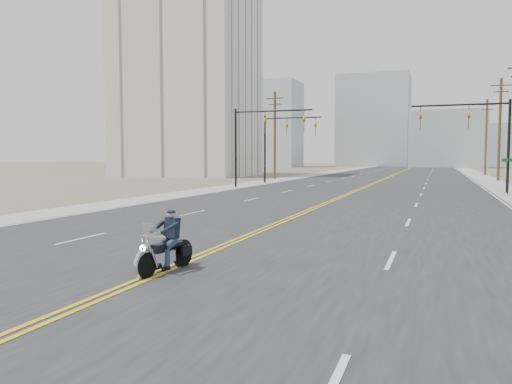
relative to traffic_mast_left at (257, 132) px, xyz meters
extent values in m
plane|color=#776D56|center=(8.98, -32.00, -4.94)|extent=(400.00, 400.00, 0.00)
cube|color=#303033|center=(8.98, 38.00, -4.93)|extent=(20.00, 200.00, 0.01)
cube|color=#A5A5A0|center=(-2.52, 38.00, -4.93)|extent=(3.00, 200.00, 0.01)
cube|color=#A5A5A0|center=(20.48, 38.00, -4.93)|extent=(3.00, 200.00, 0.01)
cylinder|color=black|center=(-2.02, 0.00, -1.44)|extent=(0.20, 0.20, 7.00)
cylinder|color=black|center=(1.48, 0.00, 1.76)|extent=(7.00, 0.14, 0.14)
imported|color=#BF8C0C|center=(0.78, 0.00, 1.11)|extent=(0.21, 0.26, 1.30)
imported|color=#BF8C0C|center=(4.28, 0.00, 1.11)|extent=(0.21, 0.26, 1.30)
cylinder|color=black|center=(19.98, 0.00, -1.44)|extent=(0.20, 0.20, 7.00)
cylinder|color=black|center=(16.48, 0.00, 1.76)|extent=(7.00, 0.14, 0.14)
imported|color=#BF8C0C|center=(17.18, 0.00, 1.11)|extent=(0.21, 0.26, 1.30)
imported|color=#BF8C0C|center=(13.68, 0.00, 1.11)|extent=(0.21, 0.26, 1.30)
cylinder|color=black|center=(-2.02, 8.00, -1.44)|extent=(0.20, 0.20, 7.00)
cylinder|color=black|center=(0.98, 8.00, 1.76)|extent=(6.00, 0.14, 0.14)
imported|color=#BF8C0C|center=(0.38, 8.00, 1.11)|extent=(0.21, 0.26, 1.30)
imported|color=#BF8C0C|center=(3.38, 8.00, 1.11)|extent=(0.21, 0.26, 1.30)
cylinder|color=black|center=(19.78, -2.00, -3.64)|extent=(0.06, 0.06, 2.60)
cube|color=#0C5926|center=(19.78, -2.00, -2.44)|extent=(0.90, 0.03, 0.25)
cylinder|color=brown|center=(21.48, 21.00, 0.81)|extent=(0.30, 0.30, 11.50)
cube|color=brown|center=(21.48, 21.00, 5.76)|extent=(2.20, 0.12, 0.12)
cube|color=brown|center=(21.48, 21.00, 5.06)|extent=(1.60, 0.12, 0.12)
cylinder|color=brown|center=(21.48, 38.00, 0.56)|extent=(0.30, 0.30, 11.00)
cube|color=brown|center=(21.48, 38.00, 5.26)|extent=(2.20, 0.12, 0.12)
cube|color=brown|center=(21.48, 38.00, 4.56)|extent=(1.60, 0.12, 0.12)
cylinder|color=brown|center=(-3.52, 16.00, 0.31)|extent=(0.30, 0.30, 10.50)
cube|color=brown|center=(-3.52, 16.00, 4.76)|extent=(2.20, 0.12, 0.12)
cube|color=brown|center=(-3.52, 16.00, 4.06)|extent=(1.60, 0.12, 0.12)
cube|color=silver|center=(-19.02, 23.00, 10.06)|extent=(18.00, 14.00, 30.00)
cube|color=#B7BCC6|center=(-26.02, 83.00, 6.06)|extent=(14.00, 12.00, 22.00)
cube|color=#ADB2B7|center=(16.98, 93.00, 2.06)|extent=(18.00, 14.00, 14.00)
cube|color=#ADB2B7|center=(-3.02, 108.00, 8.06)|extent=(20.00, 15.00, 26.00)
cube|color=#B7BCC6|center=(33.98, 118.00, 1.06)|extent=(14.00, 14.00, 12.00)
cube|color=#ADB2B7|center=(-41.02, 98.00, 3.06)|extent=(12.00, 12.00, 16.00)
camera|label=1|loc=(15.10, -41.47, -2.17)|focal=35.00mm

